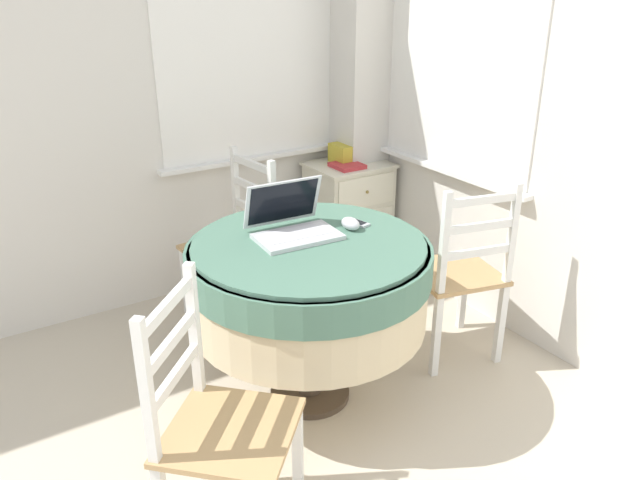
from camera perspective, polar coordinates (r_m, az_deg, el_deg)
The scene contains 11 objects.
corner_room_shell at distance 2.77m, azimuth 0.60°, elevation 12.67°, with size 4.56×4.71×2.55m.
round_dining_table at distance 2.64m, azimuth -1.00°, elevation -3.52°, with size 1.03×1.03×0.77m.
laptop at distance 2.62m, azimuth -2.54°, elevation 1.46°, with size 0.36×0.30×0.22m.
computer_mouse at distance 2.69m, azimuth 2.81°, elevation 1.51°, with size 0.07×0.10×0.05m.
cell_phone at distance 2.76m, azimuth 3.37°, elevation 1.61°, with size 0.07×0.13×0.01m.
dining_chair_near_back_window at distance 3.36m, azimuth -7.76°, elevation -0.49°, with size 0.45×0.45×0.93m.
dining_chair_near_right_window at distance 3.08m, azimuth 12.61°, elevation -3.12°, with size 0.49×0.48×0.93m.
dining_chair_camera_near at distance 2.11m, azimuth -9.39°, elevation -16.47°, with size 0.57×0.57×0.93m.
corner_cabinet at distance 4.03m, azimuth 2.61°, elevation 2.25°, with size 0.49×0.41×0.69m.
storage_box at distance 3.95m, azimuth 2.73°, elevation 8.00°, with size 0.22×0.17×0.12m.
book_on_cabinet at distance 3.84m, azimuth 2.50°, elevation 6.81°, with size 0.17×0.18×0.02m.
Camera 1 is at (-0.14, -0.46, 1.78)m, focal length 35.00 mm.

